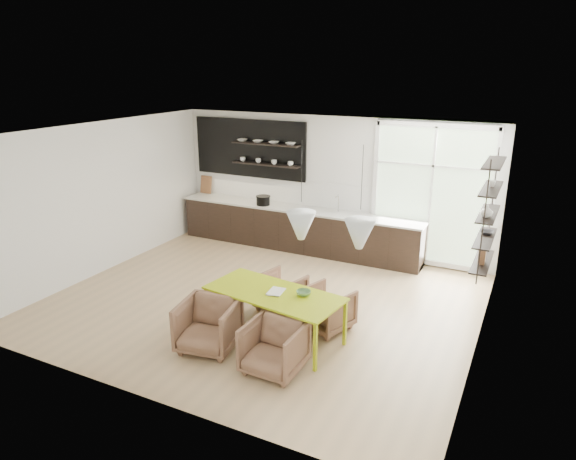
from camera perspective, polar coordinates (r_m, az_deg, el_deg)
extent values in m
cube|color=tan|center=(8.98, -2.81, -7.94)|extent=(7.00, 6.00, 0.01)
cube|color=white|center=(11.07, 4.66, 5.05)|extent=(7.00, 0.02, 2.90)
cube|color=white|center=(10.55, -19.82, 3.39)|extent=(0.02, 6.00, 2.90)
cube|color=white|center=(7.47, 21.23, -2.59)|extent=(0.02, 6.00, 2.90)
cube|color=white|center=(8.14, -3.12, 10.78)|extent=(7.00, 6.00, 0.01)
cube|color=#B2D1A5|center=(10.46, 15.61, 3.68)|extent=(2.20, 0.02, 2.70)
cube|color=silver|center=(10.43, 15.58, 3.64)|extent=(2.30, 0.08, 2.80)
cone|color=silver|center=(7.55, 1.47, 0.49)|extent=(0.44, 0.44, 0.42)
cone|color=silver|center=(7.23, 7.95, -0.47)|extent=(0.44, 0.44, 0.42)
cylinder|color=black|center=(7.34, 1.52, 6.49)|extent=(0.01, 0.01, 0.89)
cylinder|color=black|center=(7.02, 8.23, 5.77)|extent=(0.01, 0.01, 0.89)
cube|color=black|center=(11.27, 1.07, 0.07)|extent=(5.50, 0.65, 0.90)
cube|color=beige|center=(11.13, 1.08, 2.37)|extent=(5.54, 0.69, 0.04)
cube|color=white|center=(11.34, 1.78, 4.12)|extent=(5.50, 0.02, 0.55)
cube|color=black|center=(11.76, -4.29, 9.05)|extent=(2.80, 0.06, 1.30)
cube|color=black|center=(11.37, -2.47, 9.54)|extent=(1.60, 0.28, 0.03)
cube|color=black|center=(11.44, -2.44, 7.31)|extent=(1.60, 0.28, 0.03)
cube|color=brown|center=(12.53, -9.09, 5.01)|extent=(0.30, 0.10, 0.42)
cylinder|color=silver|center=(10.83, 5.63, 2.93)|extent=(0.02, 0.02, 0.40)
imported|color=white|center=(11.66, -5.10, 9.91)|extent=(0.22, 0.22, 0.05)
imported|color=white|center=(11.46, -3.36, 9.81)|extent=(0.22, 0.22, 0.05)
imported|color=white|center=(11.27, -1.57, 9.69)|extent=(0.22, 0.22, 0.05)
imported|color=white|center=(11.09, 0.29, 9.56)|extent=(0.22, 0.22, 0.05)
imported|color=white|center=(11.73, -5.04, 7.84)|extent=(0.12, 0.12, 0.10)
imported|color=white|center=(11.53, -3.32, 7.70)|extent=(0.12, 0.12, 0.10)
imported|color=white|center=(11.34, -1.55, 7.55)|extent=(0.12, 0.12, 0.10)
imported|color=white|center=(11.16, 0.28, 7.39)|extent=(0.12, 0.12, 0.10)
cylinder|color=black|center=(11.35, -2.78, 3.25)|extent=(0.30, 0.30, 0.18)
cube|color=black|center=(7.97, 20.89, 0.62)|extent=(0.02, 0.02, 1.90)
cube|color=black|center=(9.13, 21.72, 2.63)|extent=(0.02, 0.02, 1.90)
cube|color=black|center=(8.79, 20.74, -3.32)|extent=(0.26, 1.20, 0.02)
cube|color=black|center=(8.66, 21.03, -0.85)|extent=(0.26, 1.20, 0.02)
cube|color=black|center=(8.55, 21.33, 1.69)|extent=(0.26, 1.20, 0.02)
cube|color=black|center=(8.45, 21.64, 4.29)|extent=(0.26, 1.20, 0.03)
cube|color=black|center=(8.38, 21.95, 6.95)|extent=(0.26, 1.20, 0.03)
imported|color=white|center=(8.28, 21.24, 1.98)|extent=(0.18, 0.18, 0.19)
imported|color=#333338|center=(8.84, 21.20, -0.23)|extent=(0.22, 0.22, 0.05)
imported|color=white|center=(8.54, 21.75, 4.81)|extent=(0.10, 0.10, 0.09)
cube|color=brown|center=(8.65, 20.77, -2.72)|extent=(0.10, 0.18, 0.24)
cube|color=#A0B510|center=(7.55, -1.57, -7.05)|extent=(2.13, 1.19, 0.03)
cube|color=#A0B510|center=(7.99, -8.99, -8.73)|extent=(0.05, 0.05, 0.71)
cube|color=#A0B510|center=(8.54, -5.21, -6.75)|extent=(0.05, 0.05, 0.71)
cube|color=#A0B510|center=(6.95, 3.05, -12.91)|extent=(0.05, 0.05, 0.71)
cube|color=#A0B510|center=(7.57, 6.35, -10.21)|extent=(0.05, 0.05, 0.71)
imported|color=brown|center=(8.55, -0.77, -6.92)|extent=(0.83, 0.84, 0.63)
imported|color=brown|center=(8.01, 4.27, -8.71)|extent=(0.89, 0.91, 0.66)
imported|color=brown|center=(7.52, -8.85, -10.43)|extent=(0.91, 0.93, 0.74)
imported|color=brown|center=(6.96, -1.56, -12.92)|extent=(0.75, 0.77, 0.69)
cylinder|color=black|center=(8.23, -6.30, -6.95)|extent=(0.35, 0.35, 0.02)
cylinder|color=black|center=(8.38, -6.22, -9.00)|extent=(0.37, 0.37, 0.02)
cylinder|color=black|center=(8.31, -5.11, -8.43)|extent=(0.02, 0.02, 0.46)
cylinder|color=black|center=(8.48, -6.07, -7.90)|extent=(0.02, 0.02, 0.46)
cylinder|color=black|center=(8.36, -7.38, -8.34)|extent=(0.02, 0.02, 0.46)
cylinder|color=black|center=(8.19, -6.43, -8.90)|extent=(0.02, 0.02, 0.46)
imported|color=white|center=(7.57, -2.12, -6.75)|extent=(0.24, 0.31, 0.03)
imported|color=#5C8650|center=(7.45, 1.74, -7.00)|extent=(0.22, 0.22, 0.07)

